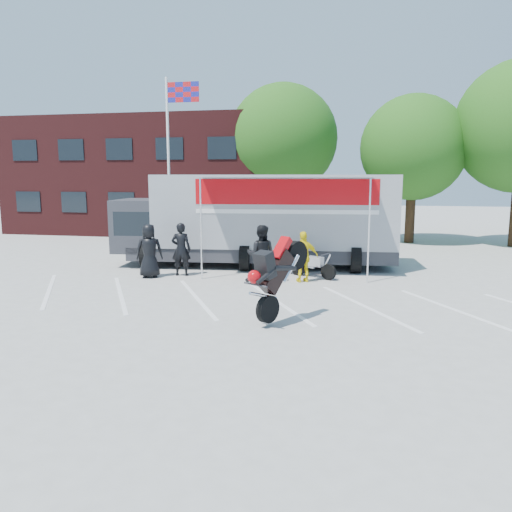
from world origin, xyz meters
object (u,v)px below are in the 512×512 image
(transporter_truck, at_px, (261,266))
(spectator_leather_b, at_px, (181,249))
(parked_motorcycle, at_px, (313,278))
(tree_mid, at_px, (413,148))
(spectator_leather_c, at_px, (261,255))
(stunt_bike_rider, at_px, (288,320))
(tree_left, at_px, (283,139))
(spectator_leather_a, at_px, (149,251))
(flagpole, at_px, (173,142))
(spectator_hivis, at_px, (304,257))

(transporter_truck, distance_m, spectator_leather_b, 3.58)
(parked_motorcycle, bearing_deg, transporter_truck, 78.36)
(tree_mid, height_order, spectator_leather_c, tree_mid)
(stunt_bike_rider, bearing_deg, tree_mid, 105.97)
(tree_left, height_order, spectator_leather_c, tree_left)
(transporter_truck, height_order, spectator_leather_a, spectator_leather_a)
(spectator_leather_b, bearing_deg, parked_motorcycle, 179.90)
(tree_left, bearing_deg, parked_motorcycle, -75.94)
(tree_left, xyz_separation_m, spectator_leather_a, (-2.75, -12.48, -4.63))
(flagpole, height_order, parked_motorcycle, flagpole)
(tree_left, relative_size, spectator_hivis, 5.07)
(transporter_truck, bearing_deg, parked_motorcycle, -46.22)
(spectator_hivis, bearing_deg, transporter_truck, -77.63)
(flagpole, height_order, spectator_leather_c, flagpole)
(tree_mid, height_order, spectator_leather_a, tree_mid)
(tree_left, xyz_separation_m, parked_motorcycle, (2.85, -11.36, -5.57))
(parked_motorcycle, distance_m, spectator_leather_c, 2.30)
(transporter_truck, distance_m, spectator_hivis, 3.42)
(tree_mid, relative_size, transporter_truck, 0.69)
(tree_left, height_order, stunt_bike_rider, tree_left)
(flagpole, height_order, tree_mid, flagpole)
(tree_mid, relative_size, spectator_hivis, 4.51)
(stunt_bike_rider, bearing_deg, transporter_truck, 137.37)
(stunt_bike_rider, relative_size, spectator_hivis, 1.30)
(stunt_bike_rider, height_order, spectator_hivis, spectator_hivis)
(stunt_bike_rider, bearing_deg, flagpole, 154.35)
(flagpole, xyz_separation_m, spectator_leather_b, (2.47, -5.95, -4.11))
(transporter_truck, relative_size, spectator_leather_a, 5.94)
(stunt_bike_rider, bearing_deg, spectator_leather_c, 141.57)
(spectator_leather_b, xyz_separation_m, spectator_hivis, (4.37, -0.21, -0.09))
(spectator_leather_b, bearing_deg, transporter_truck, -141.62)
(tree_left, bearing_deg, spectator_leather_a, -102.41)
(flagpole, xyz_separation_m, parked_motorcycle, (7.09, -5.36, -5.05))
(flagpole, relative_size, spectator_leather_b, 4.23)
(spectator_leather_c, height_order, spectator_hivis, spectator_leather_c)
(tree_left, distance_m, stunt_bike_rider, 17.80)
(tree_mid, height_order, parked_motorcycle, tree_mid)
(tree_left, xyz_separation_m, transporter_truck, (0.64, -9.47, -5.57))
(tree_left, relative_size, parked_motorcycle, 4.65)
(tree_left, height_order, spectator_leather_b, tree_left)
(tree_left, xyz_separation_m, spectator_leather_b, (-1.77, -11.95, -4.62))
(flagpole, distance_m, stunt_bike_rider, 13.72)
(spectator_leather_b, distance_m, spectator_leather_c, 3.14)
(transporter_truck, height_order, stunt_bike_rider, transporter_truck)
(transporter_truck, xyz_separation_m, spectator_leather_b, (-2.42, -2.47, 0.95))
(spectator_leather_a, bearing_deg, spectator_leather_c, 154.04)
(spectator_leather_c, bearing_deg, stunt_bike_rider, 106.53)
(parked_motorcycle, xyz_separation_m, spectator_hivis, (-0.25, -0.79, 0.85))
(tree_mid, bearing_deg, flagpole, -156.03)
(tree_mid, xyz_separation_m, parked_motorcycle, (-4.15, -10.36, -4.94))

